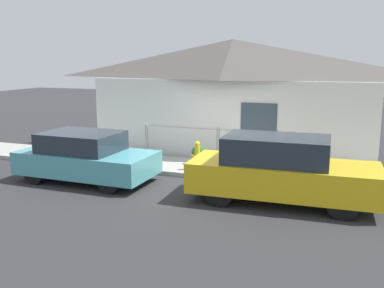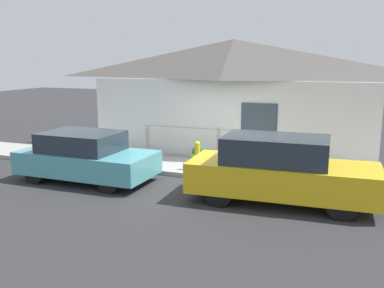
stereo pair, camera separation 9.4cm
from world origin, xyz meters
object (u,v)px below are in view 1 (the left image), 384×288
Objects in this scene: fire_hydrant at (197,155)px; car_right at (281,170)px; potted_plant_near_hydrant at (199,154)px; car_left at (86,157)px.

car_right is at bearing -32.92° from fire_hydrant.
fire_hydrant is 1.46× the size of potted_plant_near_hydrant.
potted_plant_near_hydrant is (-0.19, 0.66, -0.12)m from fire_hydrant.
car_right is at bearing -40.05° from potted_plant_near_hydrant.
car_left is at bearing 178.13° from car_right.
fire_hydrant is (2.57, 1.67, -0.10)m from car_left.
car_right is 3.64m from potted_plant_near_hydrant.
car_right is at bearing 1.09° from car_left.
car_left reaches higher than fire_hydrant.
potted_plant_near_hydrant is (2.38, 2.33, -0.21)m from car_left.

